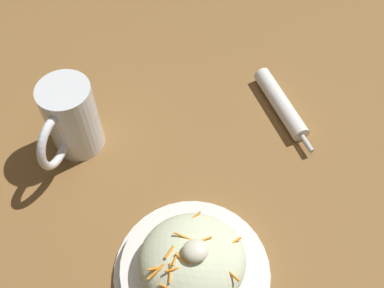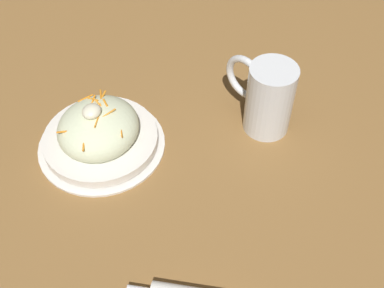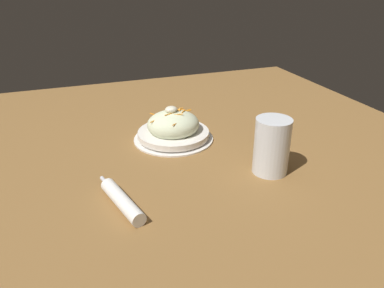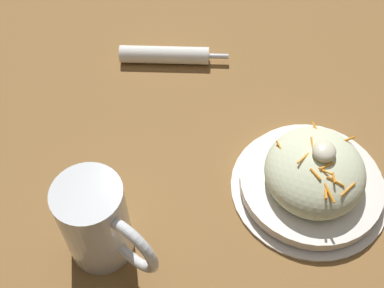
% 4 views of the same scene
% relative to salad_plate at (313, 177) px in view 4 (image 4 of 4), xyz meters
% --- Properties ---
extents(ground_plane, '(1.43, 1.43, 0.00)m').
position_rel_salad_plate_xyz_m(ground_plane, '(-0.05, 0.05, -0.03)').
color(ground_plane, olive).
extents(salad_plate, '(0.24, 0.24, 0.10)m').
position_rel_salad_plate_xyz_m(salad_plate, '(0.00, 0.00, 0.00)').
color(salad_plate, white).
rests_on(salad_plate, ground_plane).
extents(beer_mug, '(0.09, 0.15, 0.14)m').
position_rel_salad_plate_xyz_m(beer_mug, '(-0.17, 0.26, 0.03)').
color(beer_mug, white).
rests_on(beer_mug, ground_plane).
extents(napkin_roll, '(0.07, 0.20, 0.03)m').
position_rel_salad_plate_xyz_m(napkin_roll, '(0.21, 0.29, -0.02)').
color(napkin_roll, white).
rests_on(napkin_roll, ground_plane).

